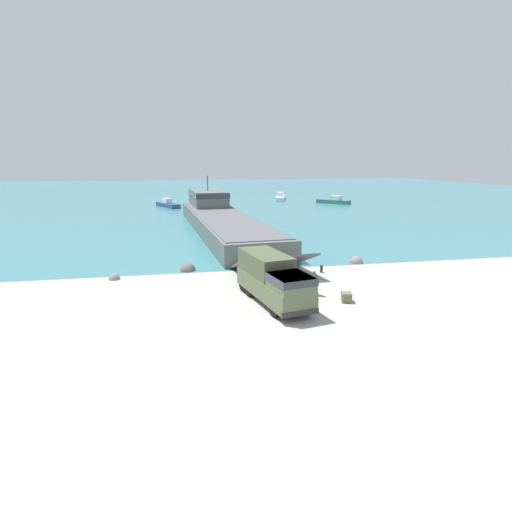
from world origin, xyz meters
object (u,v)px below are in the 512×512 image
(soldier_on_ramp, at_px, (314,281))
(moored_boat_c, at_px, (168,204))
(landing_craft, at_px, (220,217))
(military_truck, at_px, (273,279))
(moored_boat_a, at_px, (280,197))
(mooring_bollard, at_px, (322,268))
(cargo_crate, at_px, (346,297))
(moored_boat_b, at_px, (334,201))

(soldier_on_ramp, relative_size, moored_boat_c, 0.23)
(landing_craft, height_order, military_truck, landing_craft)
(military_truck, height_order, moored_boat_a, military_truck)
(moored_boat_c, xyz_separation_m, mooring_bollard, (14.14, -53.85, -0.21))
(moored_boat_a, xyz_separation_m, cargo_crate, (-13.61, -72.32, -0.31))
(soldier_on_ramp, relative_size, moored_boat_a, 0.20)
(moored_boat_b, xyz_separation_m, cargo_crate, (-23.31, -61.58, -0.27))
(mooring_bollard, bearing_deg, military_truck, -132.03)
(landing_craft, height_order, moored_boat_c, landing_craft)
(moored_boat_b, relative_size, cargo_crate, 9.20)
(soldier_on_ramp, bearing_deg, cargo_crate, 116.28)
(military_truck, xyz_separation_m, moored_boat_b, (28.18, 60.70, -1.04))
(moored_boat_a, bearing_deg, moored_boat_c, -140.96)
(landing_craft, bearing_deg, moored_boat_a, 60.18)
(moored_boat_c, relative_size, mooring_bollard, 11.27)
(landing_craft, height_order, mooring_bollard, landing_craft)
(soldier_on_ramp, height_order, cargo_crate, soldier_on_ramp)
(military_truck, distance_m, mooring_bollard, 8.63)
(cargo_crate, bearing_deg, mooring_bollard, 83.36)
(moored_boat_a, distance_m, cargo_crate, 73.59)
(moored_boat_a, bearing_deg, mooring_bollard, -84.73)
(cargo_crate, bearing_deg, landing_craft, 99.66)
(landing_craft, relative_size, mooring_bollard, 62.97)
(soldier_on_ramp, distance_m, moored_boat_c, 60.44)
(moored_boat_a, bearing_deg, moored_boat_b, -31.53)
(moored_boat_a, relative_size, cargo_crate, 11.55)
(moored_boat_c, bearing_deg, cargo_crate, 75.49)
(moored_boat_a, height_order, moored_boat_c, moored_boat_a)
(moored_boat_c, distance_m, cargo_crate, 62.51)
(moored_boat_b, bearing_deg, military_truck, -158.64)
(moored_boat_c, height_order, mooring_bollard, moored_boat_c)
(soldier_on_ramp, distance_m, cargo_crate, 2.57)
(soldier_on_ramp, distance_m, mooring_bollard, 6.07)
(moored_boat_a, distance_m, moored_boat_c, 29.17)
(moored_boat_b, relative_size, moored_boat_c, 0.90)
(moored_boat_b, bearing_deg, soldier_on_ramp, -156.44)
(soldier_on_ramp, distance_m, moored_boat_b, 64.84)
(landing_craft, relative_size, moored_boat_c, 5.59)
(military_truck, distance_m, cargo_crate, 5.13)
(moored_boat_c, xyz_separation_m, cargo_crate, (13.30, -61.08, -0.27))
(landing_craft, distance_m, moored_boat_b, 41.50)
(mooring_bollard, relative_size, cargo_crate, 0.90)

